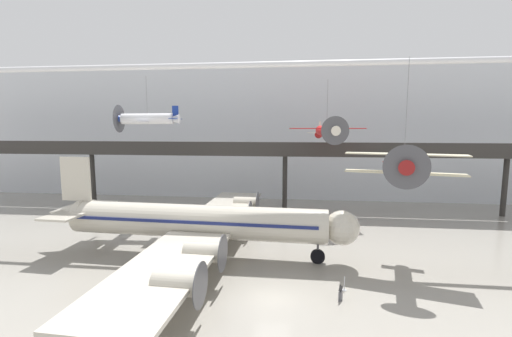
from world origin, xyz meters
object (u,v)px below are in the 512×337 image
at_px(airliner_silver_main, 195,222).
at_px(info_sign_pedestal, 341,294).
at_px(stanchion_barrier, 344,286).
at_px(suspended_plane_red_highwing, 327,133).
at_px(suspended_plane_cream_biplane, 404,166).
at_px(suspended_plane_white_twin, 148,119).

bearing_deg(airliner_silver_main, info_sign_pedestal, -26.60).
bearing_deg(stanchion_barrier, suspended_plane_red_highwing, 89.67).
distance_m(suspended_plane_red_highwing, suspended_plane_cream_biplane, 15.54).
distance_m(suspended_plane_white_twin, suspended_plane_red_highwing, 22.32).
relative_size(suspended_plane_cream_biplane, info_sign_pedestal, 8.51).
bearing_deg(info_sign_pedestal, suspended_plane_red_highwing, 117.24).
relative_size(suspended_plane_cream_biplane, stanchion_barrier, 9.80).
height_order(airliner_silver_main, suspended_plane_cream_biplane, suspended_plane_cream_biplane).
height_order(suspended_plane_white_twin, suspended_plane_cream_biplane, suspended_plane_white_twin).
bearing_deg(suspended_plane_cream_biplane, stanchion_barrier, -32.37).
bearing_deg(suspended_plane_red_highwing, airliner_silver_main, -54.44).
relative_size(airliner_silver_main, stanchion_barrier, 32.23).
relative_size(airliner_silver_main, info_sign_pedestal, 27.99).
height_order(suspended_plane_red_highwing, suspended_plane_cream_biplane, suspended_plane_red_highwing).
relative_size(suspended_plane_red_highwing, info_sign_pedestal, 7.81).
bearing_deg(airliner_silver_main, suspended_plane_white_twin, 135.60).
bearing_deg(suspended_plane_red_highwing, info_sign_pedestal, -12.70).
height_order(suspended_plane_white_twin, suspended_plane_red_highwing, suspended_plane_white_twin).
relative_size(airliner_silver_main, suspended_plane_cream_biplane, 3.29).
bearing_deg(suspended_plane_white_twin, airliner_silver_main, 128.90).
distance_m(airliner_silver_main, stanchion_barrier, 14.62).
bearing_deg(stanchion_barrier, info_sign_pedestal, -106.67).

